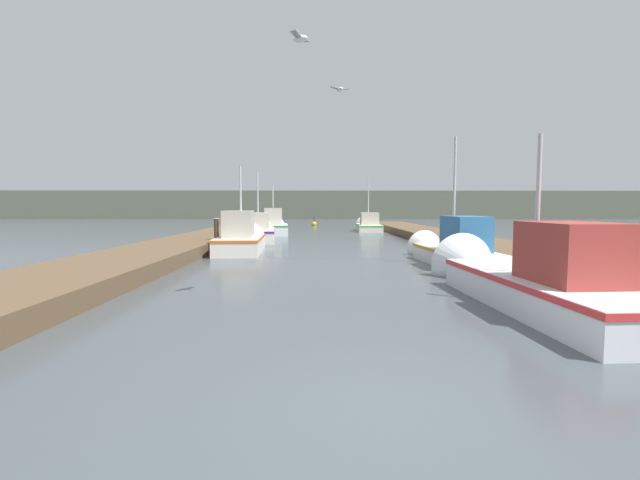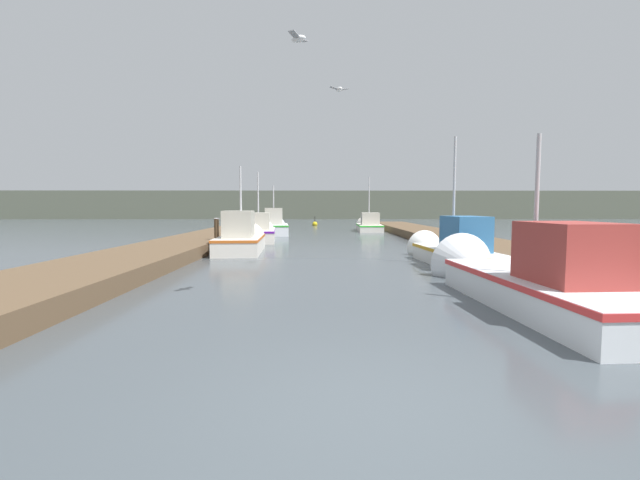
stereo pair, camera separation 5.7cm
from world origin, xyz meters
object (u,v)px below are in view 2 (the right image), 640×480
fishing_boat_2 (242,239)px  fishing_boat_3 (259,232)px  fishing_boat_4 (274,227)px  seagull_1 (299,39)px  fishing_boat_0 (520,277)px  mooring_piling_0 (375,221)px  mooring_piling_1 (217,234)px  channel_buoy (315,224)px  fishing_boat_5 (368,225)px  fishing_boat_1 (451,250)px  seagull_lead (339,89)px

fishing_boat_2 → fishing_boat_3: fishing_boat_3 is taller
fishing_boat_3 → fishing_boat_4: (0.34, 4.84, 0.04)m
fishing_boat_3 → seagull_1: 16.18m
fishing_boat_0 → fishing_boat_2: (-7.04, 9.19, 0.07)m
fishing_boat_0 → mooring_piling_0: 30.22m
mooring_piling_0 → mooring_piling_1: 22.60m
seagull_1 → fishing_boat_2: bearing=-137.9°
channel_buoy → fishing_boat_0: bearing=-82.9°
fishing_boat_3 → mooring_piling_1: fishing_boat_3 is taller
fishing_boat_5 → seagull_1: seagull_1 is taller
fishing_boat_0 → fishing_boat_3: (-7.11, 14.91, 0.01)m
fishing_boat_0 → channel_buoy: size_ratio=6.47×
fishing_boat_2 → seagull_1: size_ratio=8.99×
fishing_boat_0 → channel_buoy: 33.06m
mooring_piling_0 → fishing_boat_1: bearing=-92.4°
seagull_lead → seagull_1: bearing=57.5°
fishing_boat_1 → fishing_boat_4: (-7.06, 14.57, 0.03)m
fishing_boat_4 → fishing_boat_0: bearing=-76.7°
mooring_piling_0 → seagull_lead: seagull_lead is taller
fishing_boat_3 → fishing_boat_5: size_ratio=0.95×
mooring_piling_1 → seagull_lead: (4.84, -5.64, 4.44)m
fishing_boat_4 → seagull_1: seagull_1 is taller
fishing_boat_2 → mooring_piling_0: bearing=65.3°
fishing_boat_2 → fishing_boat_0: bearing=-55.5°
mooring_piling_1 → seagull_lead: bearing=-49.4°
mooring_piling_0 → seagull_lead: 26.93m
fishing_boat_4 → channel_buoy: fishing_boat_4 is taller
mooring_piling_1 → fishing_boat_2: bearing=-24.4°
mooring_piling_1 → channel_buoy: size_ratio=1.35×
fishing_boat_1 → fishing_boat_3: bearing=123.7°
fishing_boat_3 → mooring_piling_1: (-1.07, -5.21, 0.22)m
mooring_piling_0 → mooring_piling_1: size_ratio=0.84×
fishing_boat_3 → fishing_boat_4: bearing=80.9°
fishing_boat_2 → fishing_boat_5: (7.05, 15.16, -0.10)m
fishing_boat_4 → seagull_1: (2.46, -20.17, 4.31)m
fishing_boat_4 → seagull_1: bearing=-88.6°
fishing_boat_5 → mooring_piling_1: fishing_boat_5 is taller
mooring_piling_0 → seagull_lead: (-4.69, -26.13, 4.55)m
mooring_piling_1 → seagull_1: (3.87, -10.12, 4.12)m
fishing_boat_2 → seagull_lead: (3.70, -5.12, 4.61)m
fishing_boat_5 → fishing_boat_2: bearing=-112.8°
fishing_boat_1 → seagull_lead: seagull_lead is taller
fishing_boat_2 → seagull_lead: bearing=-57.1°
fishing_boat_5 → fishing_boat_1: bearing=-87.1°
fishing_boat_1 → mooring_piling_0: (1.07, 25.01, 0.11)m
channel_buoy → seagull_lead: 29.17m
fishing_boat_4 → fishing_boat_5: bearing=28.5°
fishing_boat_0 → mooring_piling_0: fishing_boat_0 is taller
fishing_boat_0 → fishing_boat_4: 20.88m
fishing_boat_1 → seagull_1: bearing=-132.9°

